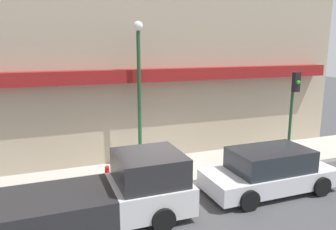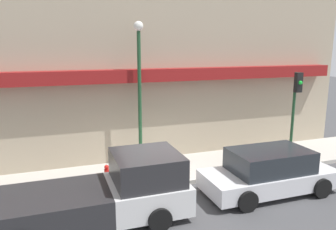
{
  "view_description": "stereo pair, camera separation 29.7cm",
  "coord_description": "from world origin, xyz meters",
  "px_view_note": "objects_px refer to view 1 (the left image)",
  "views": [
    {
      "loc": [
        -3.48,
        -9.93,
        4.85
      ],
      "look_at": [
        0.72,
        1.11,
        2.36
      ],
      "focal_mm": 35.0,
      "sensor_mm": 36.0,
      "label": 1
    },
    {
      "loc": [
        -3.2,
        -10.04,
        4.85
      ],
      "look_at": [
        0.72,
        1.11,
        2.36
      ],
      "focal_mm": 35.0,
      "sensor_mm": 36.0,
      "label": 2
    }
  ],
  "objects_px": {
    "pickup_truck": "(106,195)",
    "parked_car": "(269,171)",
    "fire_hydrant": "(107,175)",
    "street_lamp": "(139,79)",
    "traffic_light": "(293,100)"
  },
  "relations": [
    {
      "from": "fire_hydrant",
      "to": "pickup_truck",
      "type": "bearing_deg",
      "value": -101.33
    },
    {
      "from": "traffic_light",
      "to": "pickup_truck",
      "type": "bearing_deg",
      "value": -165.41
    },
    {
      "from": "pickup_truck",
      "to": "parked_car",
      "type": "height_order",
      "value": "pickup_truck"
    },
    {
      "from": "fire_hydrant",
      "to": "traffic_light",
      "type": "xyz_separation_m",
      "value": [
        7.79,
        -0.02,
        2.18
      ]
    },
    {
      "from": "parked_car",
      "to": "fire_hydrant",
      "type": "distance_m",
      "value": 5.52
    },
    {
      "from": "street_lamp",
      "to": "traffic_light",
      "type": "relative_size",
      "value": 1.53
    },
    {
      "from": "traffic_light",
      "to": "fire_hydrant",
      "type": "bearing_deg",
      "value": 179.84
    },
    {
      "from": "parked_car",
      "to": "fire_hydrant",
      "type": "height_order",
      "value": "parked_car"
    },
    {
      "from": "parked_car",
      "to": "fire_hydrant",
      "type": "relative_size",
      "value": 6.65
    },
    {
      "from": "fire_hydrant",
      "to": "traffic_light",
      "type": "bearing_deg",
      "value": -0.16
    },
    {
      "from": "pickup_truck",
      "to": "traffic_light",
      "type": "xyz_separation_m",
      "value": [
        8.22,
        2.14,
        1.88
      ]
    },
    {
      "from": "fire_hydrant",
      "to": "street_lamp",
      "type": "xyz_separation_m",
      "value": [
        1.53,
        1.22,
        3.15
      ]
    },
    {
      "from": "street_lamp",
      "to": "pickup_truck",
      "type": "bearing_deg",
      "value": -120.21
    },
    {
      "from": "pickup_truck",
      "to": "street_lamp",
      "type": "xyz_separation_m",
      "value": [
        1.97,
        3.38,
        2.85
      ]
    },
    {
      "from": "pickup_truck",
      "to": "fire_hydrant",
      "type": "bearing_deg",
      "value": 77.23
    }
  ]
}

